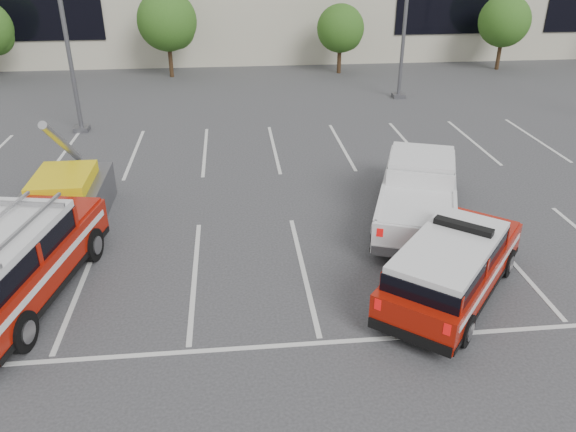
{
  "coord_description": "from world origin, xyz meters",
  "views": [
    {
      "loc": [
        -1.62,
        -11.87,
        7.52
      ],
      "look_at": [
        -0.28,
        0.95,
        1.05
      ],
      "focal_mm": 35.0,
      "sensor_mm": 36.0,
      "label": 1
    }
  ],
  "objects_px": {
    "tree_mid_right": "(342,30)",
    "tree_right": "(505,23)",
    "tree_mid_left": "(169,23)",
    "ladder_suv": "(12,267)",
    "white_pickup": "(418,196)",
    "utility_rig": "(62,200)",
    "light_pole_left": "(60,2)",
    "fire_chief_suv": "(452,271)"
  },
  "relations": [
    {
      "from": "fire_chief_suv",
      "to": "utility_rig",
      "type": "relative_size",
      "value": 1.3
    },
    {
      "from": "light_pole_left",
      "to": "ladder_suv",
      "type": "xyz_separation_m",
      "value": [
        1.34,
        -12.6,
        -4.32
      ]
    },
    {
      "from": "white_pickup",
      "to": "utility_rig",
      "type": "height_order",
      "value": "utility_rig"
    },
    {
      "from": "tree_mid_right",
      "to": "utility_rig",
      "type": "distance_m",
      "value": 22.06
    },
    {
      "from": "tree_mid_right",
      "to": "light_pole_left",
      "type": "height_order",
      "value": "light_pole_left"
    },
    {
      "from": "tree_mid_right",
      "to": "fire_chief_suv",
      "type": "bearing_deg",
      "value": -94.6
    },
    {
      "from": "tree_right",
      "to": "fire_chief_suv",
      "type": "height_order",
      "value": "tree_right"
    },
    {
      "from": "light_pole_left",
      "to": "fire_chief_suv",
      "type": "distance_m",
      "value": 18.1
    },
    {
      "from": "tree_mid_left",
      "to": "ladder_suv",
      "type": "xyz_separation_m",
      "value": [
        -1.75,
        -22.65,
        -2.17
      ]
    },
    {
      "from": "tree_mid_right",
      "to": "utility_rig",
      "type": "relative_size",
      "value": 1.05
    },
    {
      "from": "tree_right",
      "to": "ladder_suv",
      "type": "height_order",
      "value": "tree_right"
    },
    {
      "from": "tree_mid_left",
      "to": "ladder_suv",
      "type": "distance_m",
      "value": 22.82
    },
    {
      "from": "tree_right",
      "to": "fire_chief_suv",
      "type": "distance_m",
      "value": 26.47
    },
    {
      "from": "utility_rig",
      "to": "ladder_suv",
      "type": "bearing_deg",
      "value": -90.84
    },
    {
      "from": "tree_mid_right",
      "to": "white_pickup",
      "type": "xyz_separation_m",
      "value": [
        -1.41,
        -19.54,
        -1.78
      ]
    },
    {
      "from": "tree_mid_right",
      "to": "ladder_suv",
      "type": "height_order",
      "value": "tree_mid_right"
    },
    {
      "from": "tree_mid_right",
      "to": "tree_right",
      "type": "relative_size",
      "value": 0.9
    },
    {
      "from": "tree_mid_left",
      "to": "fire_chief_suv",
      "type": "distance_m",
      "value": 25.02
    },
    {
      "from": "fire_chief_suv",
      "to": "ladder_suv",
      "type": "xyz_separation_m",
      "value": [
        -9.86,
        0.9,
        0.16
      ]
    },
    {
      "from": "fire_chief_suv",
      "to": "white_pickup",
      "type": "relative_size",
      "value": 0.79
    },
    {
      "from": "tree_right",
      "to": "utility_rig",
      "type": "distance_m",
      "value": 28.67
    },
    {
      "from": "light_pole_left",
      "to": "tree_mid_left",
      "type": "bearing_deg",
      "value": 72.9
    },
    {
      "from": "utility_rig",
      "to": "tree_right",
      "type": "bearing_deg",
      "value": 40.31
    },
    {
      "from": "light_pole_left",
      "to": "utility_rig",
      "type": "bearing_deg",
      "value": -80.87
    },
    {
      "from": "tree_mid_right",
      "to": "ladder_suv",
      "type": "relative_size",
      "value": 0.69
    },
    {
      "from": "tree_mid_left",
      "to": "white_pickup",
      "type": "bearing_deg",
      "value": -66.26
    },
    {
      "from": "white_pickup",
      "to": "ladder_suv",
      "type": "height_order",
      "value": "ladder_suv"
    },
    {
      "from": "tree_right",
      "to": "white_pickup",
      "type": "bearing_deg",
      "value": -120.28
    },
    {
      "from": "tree_mid_left",
      "to": "fire_chief_suv",
      "type": "relative_size",
      "value": 0.98
    },
    {
      "from": "light_pole_left",
      "to": "utility_rig",
      "type": "height_order",
      "value": "light_pole_left"
    },
    {
      "from": "fire_chief_suv",
      "to": "white_pickup",
      "type": "height_order",
      "value": "white_pickup"
    },
    {
      "from": "tree_mid_right",
      "to": "light_pole_left",
      "type": "bearing_deg",
      "value": -142.5
    },
    {
      "from": "tree_right",
      "to": "fire_chief_suv",
      "type": "bearing_deg",
      "value": -116.8
    },
    {
      "from": "tree_right",
      "to": "light_pole_left",
      "type": "distance_m",
      "value": 25.3
    },
    {
      "from": "tree_right",
      "to": "light_pole_left",
      "type": "xyz_separation_m",
      "value": [
        -23.09,
        -10.05,
        2.41
      ]
    },
    {
      "from": "tree_mid_left",
      "to": "white_pickup",
      "type": "relative_size",
      "value": 0.77
    },
    {
      "from": "white_pickup",
      "to": "utility_rig",
      "type": "relative_size",
      "value": 1.65
    },
    {
      "from": "fire_chief_suv",
      "to": "white_pickup",
      "type": "distance_m",
      "value": 4.04
    },
    {
      "from": "tree_mid_left",
      "to": "light_pole_left",
      "type": "distance_m",
      "value": 10.73
    },
    {
      "from": "fire_chief_suv",
      "to": "tree_mid_right",
      "type": "bearing_deg",
      "value": 125.19
    },
    {
      "from": "light_pole_left",
      "to": "white_pickup",
      "type": "bearing_deg",
      "value": -39.09
    },
    {
      "from": "utility_rig",
      "to": "white_pickup",
      "type": "bearing_deg",
      "value": -5.45
    }
  ]
}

